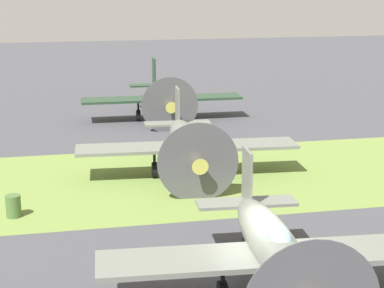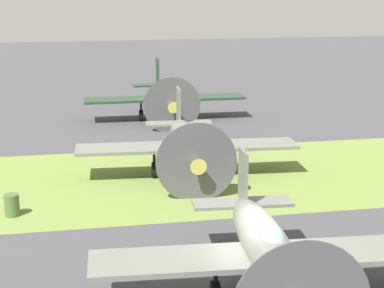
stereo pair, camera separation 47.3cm
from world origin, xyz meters
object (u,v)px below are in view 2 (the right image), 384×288
Objects in this scene: airplane_lead at (267,247)px; airplane_wingman at (187,142)px; fuel_drum at (12,205)px; airplane_trail at (164,95)px.

airplane_wingman is at bearing -85.94° from airplane_lead.
airplane_wingman reaches higher than fuel_drum.
airplane_wingman is (0.09, -12.57, 0.02)m from airplane_lead.
airplane_lead is 25.14m from airplane_trail.
airplane_lead reaches higher than fuel_drum.
airplane_lead is 11.56m from fuel_drum.
airplane_trail reaches higher than airplane_wingman.
fuel_drum is (7.98, -8.29, -1.12)m from airplane_lead.
airplane_wingman is 1.00× the size of airplane_trail.
airplane_lead is 0.99× the size of airplane_wingman.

